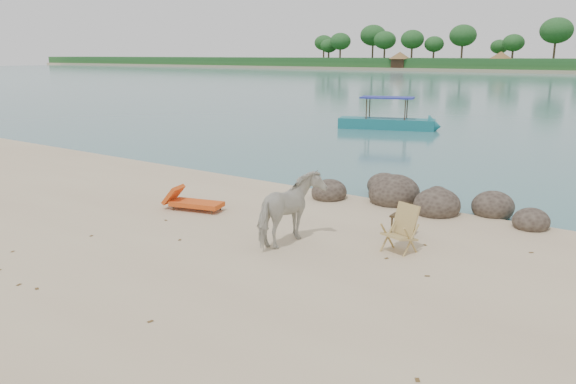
# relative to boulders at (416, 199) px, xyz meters

# --- Properties ---
(boulders) EXTENTS (6.33, 2.80, 1.05)m
(boulders) POSITION_rel_boulders_xyz_m (0.00, 0.00, 0.00)
(boulders) COLOR #332922
(boulders) RESTS_ON ground
(cow) EXTENTS (0.89, 1.84, 1.53)m
(cow) POSITION_rel_boulders_xyz_m (-0.95, -4.62, 0.56)
(cow) COLOR beige
(cow) RESTS_ON ground
(side_table) EXTENTS (0.56, 0.39, 0.44)m
(side_table) POSITION_rel_boulders_xyz_m (0.76, -2.56, 0.02)
(side_table) COLOR #322414
(side_table) RESTS_ON ground
(lounge_chair) EXTENTS (1.85, 1.05, 0.52)m
(lounge_chair) POSITION_rel_boulders_xyz_m (-4.53, -3.88, 0.06)
(lounge_chair) COLOR red
(lounge_chair) RESTS_ON ground
(deck_chair) EXTENTS (0.79, 0.84, 0.97)m
(deck_chair) POSITION_rel_boulders_xyz_m (1.20, -3.74, 0.28)
(deck_chair) COLOR tan
(deck_chair) RESTS_ON ground
(boat_near) EXTENTS (6.06, 3.16, 2.90)m
(boat_near) POSITION_rel_boulders_xyz_m (-8.14, 14.83, 1.25)
(boat_near) COLOR #196C74
(boat_near) RESTS_ON water
(dead_leaves) EXTENTS (8.99, 7.28, 0.00)m
(dead_leaves) POSITION_rel_boulders_xyz_m (-1.24, -6.42, -0.20)
(dead_leaves) COLOR brown
(dead_leaves) RESTS_ON ground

